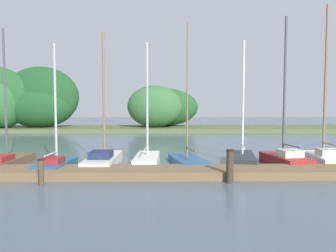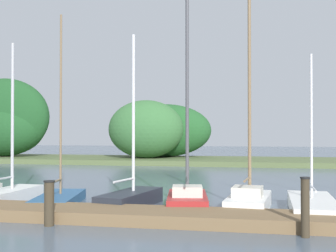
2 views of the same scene
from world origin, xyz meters
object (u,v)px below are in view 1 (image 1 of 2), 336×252
Objects in this scene: sailboat_4 at (147,158)px; mooring_piling_2 at (230,166)px; sailboat_3 at (104,158)px; sailboat_7 at (285,157)px; sailboat_2 at (56,163)px; mooring_piling_1 at (41,172)px; sailboat_1 at (5,160)px; sailboat_6 at (242,158)px; sailboat_8 at (324,156)px; sailboat_5 at (188,160)px.

sailboat_4 reaches higher than mooring_piling_2.
sailboat_3 is 0.90× the size of sailboat_7.
sailboat_2 is 7.76m from mooring_piling_2.
sailboat_1 is at bearing 131.05° from mooring_piling_1.
mooring_piling_1 is 0.76× the size of mooring_piling_2.
sailboat_4 is 0.98× the size of sailboat_6.
mooring_piling_1 is at bearing 125.64° from sailboat_6.
sailboat_6 is at bearing 74.19° from sailboat_7.
sailboat_8 is at bearing 16.76° from mooring_piling_1.
sailboat_4 is 6.24× the size of mooring_piling_1.
sailboat_3 is 10.92m from sailboat_8.
mooring_piling_2 is (5.46, -3.50, 0.28)m from sailboat_3.
sailboat_2 is 5.92× the size of mooring_piling_1.
sailboat_3 reaches higher than mooring_piling_1.
sailboat_2 is at bearing 101.23° from sailboat_8.
sailboat_7 is 0.92× the size of sailboat_8.
sailboat_4 is 5.34m from mooring_piling_1.
mooring_piling_1 is (-5.72, -3.77, 0.23)m from sailboat_5.
sailboat_3 is (1.94, 1.18, 0.02)m from sailboat_2.
mooring_piling_2 is at bearing 1.83° from mooring_piling_1.
sailboat_1 is 5.23× the size of mooring_piling_2.
sailboat_3 reaches higher than mooring_piling_2.
mooring_piling_1 is at bearing 99.97° from sailboat_7.
sailboat_6 is at bearing -88.47° from sailboat_4.
mooring_piling_1 is (-3.72, -3.82, 0.13)m from sailboat_4.
sailboat_6 is (11.61, 0.17, 0.05)m from sailboat_1.
mooring_piling_2 is (-3.40, -3.34, 0.20)m from sailboat_7.
sailboat_1 is 4.83m from mooring_piling_1.
sailboat_8 is at bearing -81.97° from sailboat_2.
sailboat_7 is 7.51× the size of mooring_piling_1.
mooring_piling_2 is at bearing 125.61° from sailboat_7.
mooring_piling_1 is (3.17, -3.64, 0.18)m from sailboat_1.
sailboat_3 is 2.13m from sailboat_4.
sailboat_2 is 0.72× the size of sailboat_8.
sailboat_6 is 4.07m from sailboat_8.
sailboat_7 reaches higher than sailboat_5.
sailboat_6 is 2.02m from sailboat_7.
sailboat_1 reaches higher than sailboat_3.
sailboat_1 is 0.92× the size of sailboat_7.
sailboat_1 is 1.17× the size of sailboat_2.
sailboat_8 reaches higher than sailboat_7.
sailboat_5 is 0.89× the size of sailboat_8.
sailboat_6 is at bearing -88.13° from sailboat_1.
sailboat_7 reaches higher than mooring_piling_2.
sailboat_5 reaches higher than sailboat_4.
sailboat_2 is 0.87× the size of sailboat_3.
mooring_piling_2 is (10.22, -3.42, 0.33)m from sailboat_1.
sailboat_3 reaches higher than sailboat_6.
sailboat_1 is at bearing 161.52° from mooring_piling_2.
sailboat_3 is at bearing 66.88° from mooring_piling_1.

